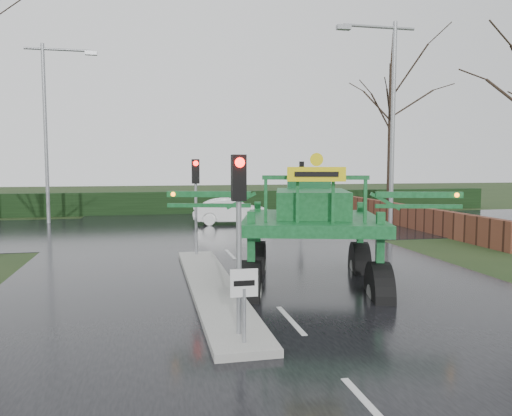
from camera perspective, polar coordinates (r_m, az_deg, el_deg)
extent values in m
plane|color=black|center=(10.97, 3.97, -12.76)|extent=(140.00, 140.00, 0.00)
cube|color=black|center=(20.51, -3.86, -4.37)|extent=(14.00, 80.00, 0.02)
cube|color=black|center=(26.40, -5.75, -2.27)|extent=(80.00, 12.00, 0.02)
cube|color=gray|center=(13.53, -5.00, -8.95)|extent=(1.20, 10.00, 0.16)
cube|color=black|center=(34.25, -7.28, 0.63)|extent=(44.00, 0.90, 1.50)
cube|color=#592D1E|center=(29.42, 15.01, -0.51)|extent=(0.40, 20.00, 1.20)
cylinder|color=gray|center=(9.09, -1.38, -12.24)|extent=(0.07, 0.07, 1.00)
cube|color=silver|center=(8.93, -1.38, -8.57)|extent=(0.50, 0.04, 0.50)
cube|color=black|center=(8.91, -1.36, -8.60)|extent=(0.38, 0.01, 0.10)
cylinder|color=gray|center=(9.31, -1.97, -4.86)|extent=(0.10, 0.10, 3.50)
cube|color=black|center=(9.18, -2.00, 3.47)|extent=(0.26, 0.22, 0.85)
sphere|color=#FF0C07|center=(9.05, -1.85, 5.22)|extent=(0.18, 0.18, 0.18)
cylinder|color=gray|center=(17.68, -6.88, -0.20)|extent=(0.10, 0.10, 3.50)
cube|color=black|center=(17.60, -6.93, 4.18)|extent=(0.26, 0.22, 0.85)
sphere|color=#FF0C07|center=(17.47, -6.90, 5.09)|extent=(0.18, 0.18, 0.18)
cylinder|color=gray|center=(31.51, 5.21, 2.10)|extent=(0.10, 0.10, 3.50)
cube|color=black|center=(31.47, 5.23, 4.55)|extent=(0.26, 0.22, 0.85)
sphere|color=#FF0C07|center=(31.60, 5.17, 5.06)|extent=(0.18, 0.18, 0.18)
cylinder|color=gray|center=(24.87, 15.35, 8.65)|extent=(0.20, 0.20, 10.00)
cylinder|color=gray|center=(25.27, 13.91, 19.44)|extent=(3.52, 0.14, 0.14)
cube|color=gray|center=(24.55, 9.98, 19.65)|extent=(0.65, 0.30, 0.20)
cylinder|color=gray|center=(30.58, -22.91, 7.73)|extent=(0.20, 0.20, 10.00)
cylinder|color=gray|center=(31.06, -21.71, 16.47)|extent=(3.52, 0.14, 0.14)
cube|color=gray|center=(30.81, -18.33, 16.44)|extent=(0.65, 0.30, 0.20)
cylinder|color=black|center=(34.92, 15.08, 7.56)|extent=(0.32, 0.32, 10.00)
cone|color=black|center=(35.66, 15.30, 16.91)|extent=(0.24, 0.24, 2.50)
cylinder|color=black|center=(14.54, -6.55, -4.71)|extent=(0.95, 1.87, 1.80)
cylinder|color=#595B56|center=(14.54, -6.55, -4.71)|extent=(0.68, 0.75, 0.63)
cube|color=#0B4017|center=(14.39, -6.59, -0.29)|extent=(0.24, 0.24, 2.07)
cylinder|color=black|center=(14.36, 6.34, -4.82)|extent=(0.95, 1.87, 1.80)
cylinder|color=#595B56|center=(14.36, 6.34, -4.82)|extent=(0.68, 0.75, 0.63)
cube|color=#0B4017|center=(14.22, 6.39, -0.35)|extent=(0.24, 0.24, 2.07)
cylinder|color=black|center=(11.42, -9.27, -7.43)|extent=(0.95, 1.87, 1.80)
cylinder|color=#595B56|center=(11.42, -9.27, -7.43)|extent=(0.68, 0.75, 0.63)
cube|color=#0B4017|center=(11.23, -9.35, -1.82)|extent=(0.24, 0.24, 2.07)
cylinder|color=black|center=(11.19, 7.30, -7.65)|extent=(0.95, 1.87, 1.80)
cylinder|color=#595B56|center=(11.19, 7.30, -7.65)|extent=(0.68, 0.75, 0.63)
cube|color=#0B4017|center=(11.00, 7.36, -1.93)|extent=(0.24, 0.24, 2.07)
cube|color=#0B4017|center=(12.56, -0.55, 1.65)|extent=(4.78, 5.16, 0.31)
cube|color=#0B4017|center=(12.72, -0.50, 3.92)|extent=(2.62, 3.12, 0.81)
cube|color=#104624|center=(14.51, -0.06, 5.30)|extent=(1.59, 1.40, 1.17)
cube|color=#0B4017|center=(11.11, -1.03, 7.94)|extent=(2.63, 0.81, 0.11)
cube|color=#0B4017|center=(12.69, -13.80, 5.19)|extent=(2.30, 0.77, 0.16)
sphere|color=orange|center=(12.93, -18.13, 5.09)|extent=(0.13, 0.13, 0.13)
cube|color=#0B4017|center=(12.33, 12.87, 5.22)|extent=(2.30, 0.77, 0.16)
sphere|color=orange|center=(12.45, 17.45, 5.12)|extent=(0.13, 0.13, 0.13)
cube|color=yellow|center=(10.76, -1.17, 8.51)|extent=(1.40, 0.43, 0.36)
cube|color=black|center=(10.76, -1.17, 8.51)|extent=(1.04, 0.29, 0.13)
cylinder|color=yellow|center=(10.79, -1.17, 10.42)|extent=(0.32, 0.12, 0.32)
imported|color=white|center=(27.95, -2.76, -1.86)|extent=(4.42, 1.76, 1.43)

